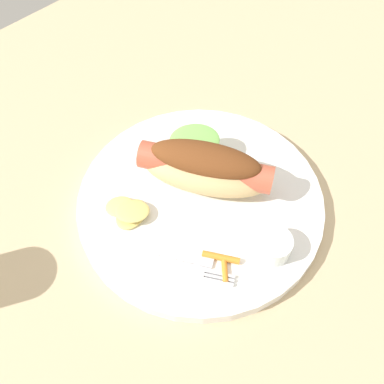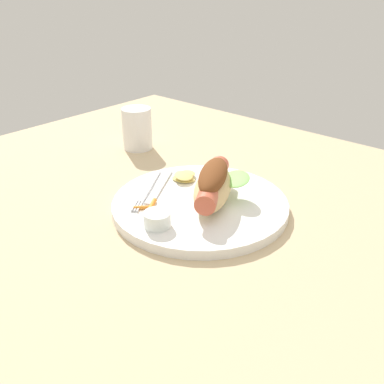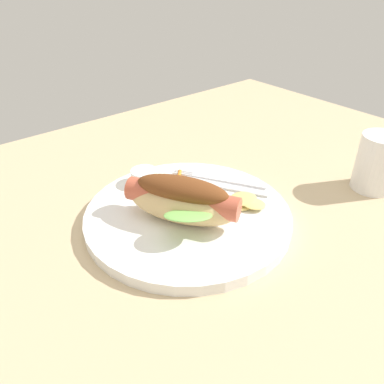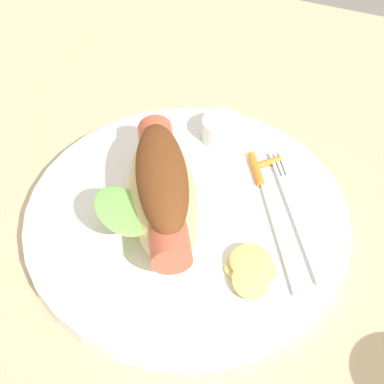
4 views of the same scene
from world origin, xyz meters
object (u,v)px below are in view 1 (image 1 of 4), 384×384
object	(u,v)px
plate	(200,202)
fork	(161,266)
sauce_ramekin	(273,245)
chips_pile	(129,211)
carrot_garnish	(222,261)
knife	(154,248)
hot_dog	(205,167)

from	to	relation	value
plate	fork	world-z (taller)	fork
sauce_ramekin	fork	xyz separation A→B (cm)	(-9.67, 7.14, -0.94)
fork	chips_pile	world-z (taller)	chips_pile
chips_pile	carrot_garnish	world-z (taller)	chips_pile
fork	carrot_garnish	bearing A→B (deg)	16.80
knife	carrot_garnish	distance (cm)	7.49
hot_dog	plate	bearing A→B (deg)	-88.80
fork	knife	size ratio (longest dim) A/B	1.02
hot_dog	sauce_ramekin	world-z (taller)	hot_dog
knife	chips_pile	distance (cm)	5.46
fork	chips_pile	distance (cm)	7.62
hot_dog	fork	bearing A→B (deg)	-99.02
plate	carrot_garnish	size ratio (longest dim) A/B	6.59
sauce_ramekin	fork	size ratio (longest dim) A/B	0.30
fork	hot_dog	bearing A→B (deg)	79.34
plate	fork	size ratio (longest dim) A/B	2.14
plate	knife	bearing A→B (deg)	-172.67
hot_dog	carrot_garnish	world-z (taller)	hot_dog
chips_pile	fork	bearing A→B (deg)	-105.00
plate	sauce_ramekin	xyz separation A→B (cm)	(0.41, -10.24, 1.94)
hot_dog	knife	size ratio (longest dim) A/B	1.19
plate	hot_dog	bearing A→B (deg)	30.95
sauce_ramekin	fork	distance (cm)	12.06
knife	carrot_garnish	xyz separation A→B (cm)	(3.97, -6.35, 0.16)
plate	knife	size ratio (longest dim) A/B	2.18
fork	chips_pile	xyz separation A→B (cm)	(1.97, 7.35, 0.42)
chips_pile	plate	bearing A→B (deg)	-30.25
plate	carrot_garnish	distance (cm)	8.72
hot_dog	chips_pile	bearing A→B (deg)	-138.82
plate	carrot_garnish	world-z (taller)	carrot_garnish
plate	hot_dog	size ratio (longest dim) A/B	1.83
knife	carrot_garnish	size ratio (longest dim) A/B	3.02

